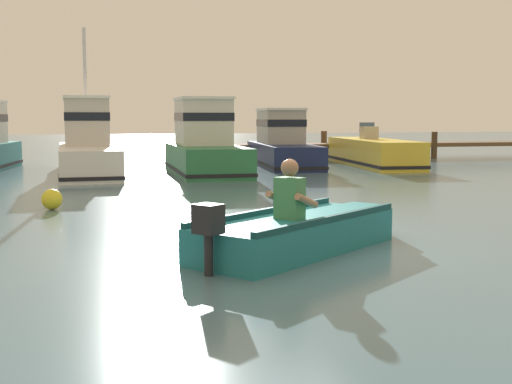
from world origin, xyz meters
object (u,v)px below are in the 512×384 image
moored_boat_navy (282,145)px  mooring_buoy (52,199)px  moored_boat_green (205,145)px  moored_boat_white (87,145)px  rowboat_with_person (299,232)px  moored_boat_yellow (373,153)px

moored_boat_navy → mooring_buoy: moored_boat_navy is taller
moored_boat_green → moored_boat_navy: (3.13, 2.29, -0.11)m
moored_boat_white → moored_boat_green: size_ratio=1.23×
moored_boat_white → moored_boat_green: bearing=-10.7°
rowboat_with_person → mooring_buoy: rowboat_with_person is taller
moored_boat_green → mooring_buoy: 8.54m
moored_boat_green → mooring_buoy: moored_boat_green is taller
moored_boat_navy → moored_boat_yellow: size_ratio=0.94×
rowboat_with_person → moored_boat_navy: moored_boat_navy is taller
moored_boat_yellow → mooring_buoy: 13.71m
moored_boat_yellow → mooring_buoy: moored_boat_yellow is taller
moored_boat_white → moored_boat_green: 3.54m
rowboat_with_person → moored_boat_navy: size_ratio=0.55×
moored_boat_white → moored_boat_yellow: bearing=5.1°
mooring_buoy → rowboat_with_person: bearing=-56.2°
moored_boat_white → mooring_buoy: 8.14m
moored_boat_navy → moored_boat_green: bearing=-143.8°
moored_boat_green → moored_boat_yellow: (6.21, 1.52, -0.40)m
moored_boat_navy → mooring_buoy: 12.17m
rowboat_with_person → moored_boat_white: 13.19m
moored_boat_white → moored_boat_green: moored_boat_white is taller
moored_boat_green → mooring_buoy: bearing=-119.3°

